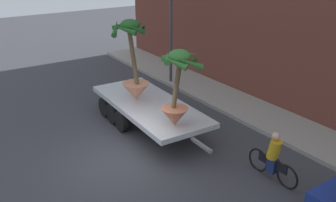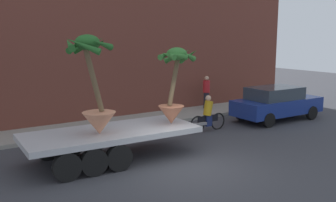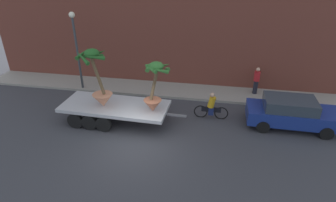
{
  "view_description": "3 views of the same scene",
  "coord_description": "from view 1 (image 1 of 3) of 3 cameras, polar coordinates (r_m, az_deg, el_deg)",
  "views": [
    {
      "loc": [
        9.24,
        -4.6,
        6.31
      ],
      "look_at": [
        -0.81,
        2.18,
        1.28
      ],
      "focal_mm": 39.57,
      "sensor_mm": 36.0,
      "label": 1
    },
    {
      "loc": [
        -6.62,
        -8.9,
        3.96
      ],
      "look_at": [
        0.9,
        2.52,
        1.58
      ],
      "focal_mm": 40.72,
      "sensor_mm": 36.0,
      "label": 2
    },
    {
      "loc": [
        3.33,
        -10.15,
        7.76
      ],
      "look_at": [
        1.1,
        2.12,
        1.34
      ],
      "focal_mm": 29.78,
      "sensor_mm": 36.0,
      "label": 3
    }
  ],
  "objects": [
    {
      "name": "potted_palm_rear",
      "position": [
        11.44,
        1.41,
        1.58
      ],
      "size": [
        1.37,
        1.42,
        2.58
      ],
      "color": "#B26647",
      "rests_on": "flatbed_trailer"
    },
    {
      "name": "street_lamp",
      "position": [
        17.76,
        0.45,
        12.54
      ],
      "size": [
        0.36,
        0.36,
        4.83
      ],
      "color": "#383D42",
      "rests_on": "sidewalk"
    },
    {
      "name": "potted_palm_middle",
      "position": [
        13.73,
        -5.32,
        5.33
      ],
      "size": [
        1.56,
        1.52,
        3.0
      ],
      "color": "tan",
      "rests_on": "flatbed_trailer"
    },
    {
      "name": "ground_plane",
      "position": [
        12.1,
        -6.52,
        -9.07
      ],
      "size": [
        60.0,
        60.0,
        0.0
      ],
      "primitive_type": "plane",
      "color": "#38383D"
    },
    {
      "name": "sidewalk",
      "position": [
        15.45,
        13.85,
        -1.97
      ],
      "size": [
        24.0,
        2.2,
        0.15
      ],
      "primitive_type": "cube",
      "color": "gray",
      "rests_on": "ground"
    },
    {
      "name": "flatbed_trailer",
      "position": [
        14.07,
        -3.45,
        -0.77
      ],
      "size": [
        6.56,
        2.46,
        0.98
      ],
      "color": "#B7BABF",
      "rests_on": "ground"
    },
    {
      "name": "cyclist",
      "position": [
        11.26,
        15.9,
        -8.5
      ],
      "size": [
        1.84,
        0.34,
        1.54
      ],
      "color": "black",
      "rests_on": "ground"
    }
  ]
}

